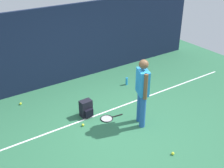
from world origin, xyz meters
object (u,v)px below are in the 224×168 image
(tennis_ball_near_player, at_px, (21,104))
(backpack, at_px, (86,109))
(water_bottle, at_px, (127,81))
(tennis_racket, at_px, (108,118))
(tennis_ball_mid_court, at_px, (173,153))
(tennis_player, at_px, (142,89))
(tennis_ball_by_fence, at_px, (83,125))

(tennis_ball_near_player, bearing_deg, backpack, -50.15)
(tennis_ball_near_player, distance_m, water_bottle, 3.19)
(tennis_racket, bearing_deg, tennis_ball_mid_court, 110.34)
(tennis_player, bearing_deg, tennis_ball_mid_court, -164.19)
(tennis_ball_mid_court, bearing_deg, backpack, 108.79)
(tennis_ball_by_fence, bearing_deg, tennis_racket, -6.50)
(tennis_ball_mid_court, xyz_separation_m, water_bottle, (1.10, 3.11, 0.08))
(backpack, relative_size, water_bottle, 1.88)
(backpack, relative_size, tennis_ball_near_player, 6.67)
(tennis_racket, distance_m, tennis_ball_mid_court, 1.93)
(tennis_player, height_order, water_bottle, tennis_player)
(tennis_racket, xyz_separation_m, tennis_ball_mid_court, (0.41, -1.89, 0.02))
(tennis_ball_near_player, bearing_deg, water_bottle, -12.26)
(tennis_player, bearing_deg, tennis_ball_by_fence, 83.19)
(tennis_racket, bearing_deg, tennis_player, 140.29)
(tennis_racket, xyz_separation_m, tennis_ball_by_fence, (-0.67, 0.08, 0.02))
(tennis_ball_by_fence, distance_m, water_bottle, 2.47)
(tennis_ball_near_player, xyz_separation_m, tennis_ball_mid_court, (2.02, -3.79, 0.00))
(tennis_player, bearing_deg, tennis_racket, 64.85)
(tennis_player, distance_m, tennis_ball_mid_court, 1.58)
(water_bottle, bearing_deg, backpack, -156.91)
(water_bottle, bearing_deg, tennis_ball_near_player, 167.74)
(tennis_player, relative_size, tennis_ball_near_player, 25.76)
(water_bottle, bearing_deg, tennis_ball_mid_court, -109.45)
(backpack, xyz_separation_m, tennis_ball_by_fence, (-0.30, -0.35, -0.18))
(tennis_racket, distance_m, water_bottle, 1.95)
(tennis_player, relative_size, backpack, 3.86)
(tennis_ball_by_fence, bearing_deg, tennis_player, -29.43)
(tennis_player, bearing_deg, water_bottle, -4.58)
(tennis_ball_mid_court, height_order, water_bottle, water_bottle)
(water_bottle, bearing_deg, tennis_racket, -140.91)
(tennis_ball_near_player, relative_size, water_bottle, 0.28)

